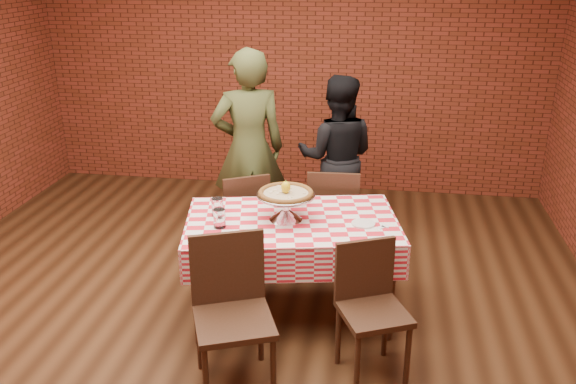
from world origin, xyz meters
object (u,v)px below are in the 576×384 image
object	(u,v)px
pizza	(286,194)
diner_black	(337,157)
water_glass_left	(219,218)
chair_near_left	(234,319)
pizza_stand	(286,207)
chair_near_right	(374,316)
water_glass_right	(217,207)
chair_far_left	(242,219)
condiment_caddy	(298,195)
table	(292,268)
chair_far_right	(333,216)
diner_olive	(249,149)

from	to	relation	value
pizza	diner_black	distance (m)	1.49
water_glass_left	chair_near_left	distance (m)	0.77
pizza_stand	chair_near_right	size ratio (longest dim) A/B	0.48
water_glass_right	chair_near_left	size ratio (longest dim) A/B	0.14
water_glass_right	chair_far_left	size ratio (longest dim) A/B	0.15
condiment_caddy	table	bearing A→B (deg)	-81.78
diner_black	pizza_stand	bearing A→B (deg)	80.79
pizza	chair_far_right	world-z (taller)	pizza
water_glass_right	chair_near_right	xyz separation A→B (m)	(1.13, -0.61, -0.39)
chair_far_left	diner_black	bearing A→B (deg)	-161.46
pizza_stand	chair_far_left	xyz separation A→B (m)	(-0.48, 0.68, -0.42)
chair_far_right	diner_olive	xyz separation A→B (m)	(-0.79, 0.34, 0.44)
pizza	chair_near_left	size ratio (longest dim) A/B	0.41
pizza_stand	chair_far_right	distance (m)	0.95
condiment_caddy	diner_olive	distance (m)	1.02
water_glass_right	diner_olive	bearing A→B (deg)	91.36
water_glass_left	diner_olive	world-z (taller)	diner_olive
condiment_caddy	diner_black	size ratio (longest dim) A/B	0.09
water_glass_right	chair_far_right	distance (m)	1.19
chair_near_left	diner_olive	bearing A→B (deg)	77.46
water_glass_left	condiment_caddy	size ratio (longest dim) A/B	1.00
pizza	chair_near_right	distance (m)	1.04
diner_black	chair_near_left	bearing A→B (deg)	79.81
table	pizza_stand	size ratio (longest dim) A/B	3.48
table	pizza	bearing A→B (deg)	175.88
water_glass_left	chair_far_right	size ratio (longest dim) A/B	0.15
water_glass_left	chair_far_right	bearing A→B (deg)	55.63
diner_black	pizza	bearing A→B (deg)	80.79
chair_near_left	chair_near_right	distance (m)	0.85
pizza_stand	condiment_caddy	world-z (taller)	pizza_stand
chair_near_left	chair_far_right	bearing A→B (deg)	52.71
water_glass_left	chair_near_left	xyz separation A→B (m)	(0.24, -0.64, -0.35)
water_glass_left	chair_far_left	size ratio (longest dim) A/B	0.15
pizza	chair_far_right	bearing A→B (deg)	71.50
table	chair_near_right	distance (m)	0.87
chair_near_right	pizza_stand	bearing A→B (deg)	111.18
pizza	diner_black	xyz separation A→B (m)	(0.24, 1.46, -0.19)
diner_black	chair_far_left	bearing A→B (deg)	47.45
water_glass_right	condiment_caddy	world-z (taller)	same
water_glass_right	chair_far_right	xyz separation A→B (m)	(0.76, 0.83, -0.38)
condiment_caddy	diner_black	bearing A→B (deg)	89.36
pizza_stand	chair_near_left	xyz separation A→B (m)	(-0.18, -0.85, -0.38)
condiment_caddy	chair_near_right	bearing A→B (deg)	-48.52
pizza_stand	water_glass_right	world-z (taller)	pizza_stand
chair_far_left	chair_far_right	distance (m)	0.77
chair_far_right	diner_black	bearing A→B (deg)	-89.95
chair_near_right	chair_near_left	bearing A→B (deg)	170.34
condiment_caddy	chair_far_right	bearing A→B (deg)	75.28
pizza_stand	chair_near_left	distance (m)	0.95
pizza_stand	chair_near_left	world-z (taller)	pizza_stand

